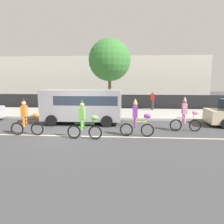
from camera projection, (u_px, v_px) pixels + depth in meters
name	position (u px, v px, depth m)	size (l,w,h in m)	color
ground_plane	(74.00, 134.00, 11.59)	(80.00, 80.00, 0.00)	#424244
road_centre_line	(72.00, 136.00, 11.10)	(36.00, 0.14, 0.01)	beige
sidewalk_curb	(94.00, 113.00, 17.98)	(60.00, 5.00, 0.15)	#ADAAA3
fence_line	(98.00, 102.00, 20.75)	(40.00, 0.08, 1.40)	black
building_backdrop	(92.00, 80.00, 29.07)	(28.00, 8.00, 5.45)	beige
parade_cyclist_orange	(27.00, 119.00, 11.14)	(1.72, 0.50, 1.92)	black
parade_cyclist_lime	(85.00, 122.00, 10.43)	(1.72, 0.50, 1.92)	black
parade_cyclist_purple	(137.00, 120.00, 10.89)	(1.72, 0.50, 1.92)	black
parade_cyclist_pink	(186.00, 116.00, 11.98)	(1.72, 0.50, 1.92)	black
parked_van_grey	(83.00, 104.00, 14.06)	(5.00, 2.22, 2.18)	#99999E
street_tree_near_lamp	(110.00, 60.00, 17.22)	(3.33, 3.33, 5.85)	brown
pedestrian_onlooker	(153.00, 100.00, 19.18)	(0.32, 0.20, 1.62)	#33333D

